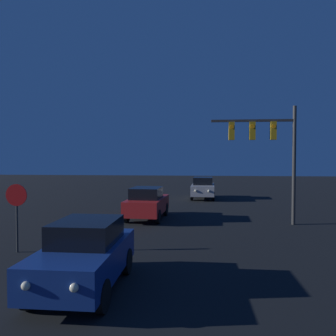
% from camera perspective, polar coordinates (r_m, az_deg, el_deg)
% --- Properties ---
extents(car_near, '(1.85, 3.95, 1.73)m').
position_cam_1_polar(car_near, '(8.89, -14.25, -14.35)').
color(car_near, navy).
rests_on(car_near, ground_plane).
extents(car_mid, '(2.03, 4.03, 1.73)m').
position_cam_1_polar(car_mid, '(17.86, -3.66, -6.08)').
color(car_mid, '#B21E1E').
rests_on(car_mid, ground_plane).
extents(car_far, '(1.96, 4.00, 1.73)m').
position_cam_1_polar(car_far, '(26.66, 6.11, -3.44)').
color(car_far, '#99999E').
rests_on(car_far, ground_plane).
extents(traffic_signal_mast, '(4.18, 0.30, 5.89)m').
position_cam_1_polar(traffic_signal_mast, '(17.11, 17.24, 4.06)').
color(traffic_signal_mast, '#2D2D2D').
rests_on(traffic_signal_mast, ground_plane).
extents(stop_sign, '(0.77, 0.07, 2.42)m').
position_cam_1_polar(stop_sign, '(12.73, -24.87, -5.75)').
color(stop_sign, '#2D2D2D').
rests_on(stop_sign, ground_plane).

